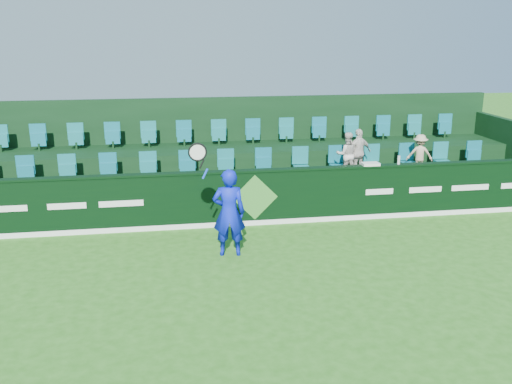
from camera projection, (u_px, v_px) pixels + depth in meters
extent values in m
plane|color=#246217|center=(290.00, 298.00, 10.01)|extent=(60.00, 60.00, 0.00)
cube|color=black|center=(254.00, 198.00, 13.63)|extent=(16.00, 0.20, 1.30)
cube|color=black|center=(254.00, 171.00, 13.44)|extent=(16.00, 0.24, 0.05)
cube|color=white|center=(255.00, 223.00, 13.69)|extent=(16.00, 0.02, 0.12)
cube|color=#3A812F|center=(255.00, 197.00, 13.51)|extent=(1.10, 0.02, 1.10)
cube|color=white|center=(11.00, 209.00, 12.66)|extent=(0.70, 0.01, 0.14)
cube|color=white|center=(67.00, 206.00, 12.85)|extent=(0.85, 0.01, 0.14)
cube|color=white|center=(121.00, 204.00, 13.03)|extent=(1.00, 0.01, 0.14)
cube|color=white|center=(379.00, 192.00, 13.98)|extent=(0.70, 0.01, 0.14)
cube|color=white|center=(425.00, 190.00, 14.17)|extent=(0.85, 0.01, 0.14)
cube|color=white|center=(470.00, 188.00, 14.35)|extent=(1.00, 0.01, 0.14)
cube|color=black|center=(248.00, 195.00, 14.74)|extent=(16.00, 2.00, 0.80)
cube|color=black|center=(238.00, 169.00, 16.47)|extent=(16.00, 1.80, 1.30)
cube|color=black|center=(233.00, 140.00, 17.24)|extent=(16.00, 0.20, 2.60)
cube|color=black|center=(510.00, 155.00, 16.64)|extent=(0.20, 4.00, 2.00)
cube|color=#156C70|center=(245.00, 166.00, 14.93)|extent=(13.50, 0.50, 0.60)
cube|color=#156C70|center=(236.00, 135.00, 16.50)|extent=(13.50, 0.50, 0.60)
imported|color=#0B1BC1|center=(229.00, 213.00, 11.69)|extent=(0.71, 0.50, 1.84)
cylinder|color=#143FBF|center=(205.00, 174.00, 11.28)|extent=(0.14, 0.04, 0.22)
cylinder|color=black|center=(202.00, 164.00, 11.22)|extent=(0.12, 0.03, 0.19)
torus|color=black|center=(197.00, 152.00, 11.14)|extent=(0.50, 0.04, 0.50)
cylinder|color=silver|center=(197.00, 152.00, 11.14)|extent=(0.42, 0.01, 0.42)
imported|color=beige|center=(347.00, 154.00, 14.89)|extent=(0.62, 0.52, 1.17)
imported|color=beige|center=(359.00, 153.00, 14.93)|extent=(0.79, 0.50, 1.25)
imported|color=tan|center=(420.00, 154.00, 15.22)|extent=(0.77, 0.59, 1.06)
cube|color=silver|center=(370.00, 164.00, 13.87)|extent=(0.42, 0.27, 0.06)
cylinder|color=silver|center=(399.00, 160.00, 13.96)|extent=(0.07, 0.07, 0.21)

